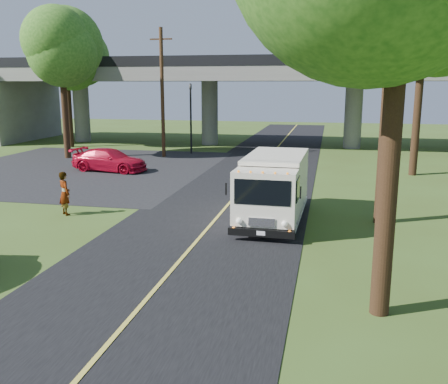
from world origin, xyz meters
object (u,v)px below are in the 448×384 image
(traffic_signal, at_px, (191,111))
(step_van, at_px, (274,186))
(tree_left_far, at_px, (67,55))
(tree_left_lot, at_px, (62,43))
(pedestrian, at_px, (65,193))
(tree_right_far, at_px, (429,25))
(utility_pole, at_px, (162,92))
(red_sedan, at_px, (110,160))

(traffic_signal, relative_size, step_van, 0.86)
(tree_left_far, bearing_deg, traffic_signal, -9.65)
(tree_left_lot, distance_m, pedestrian, 17.65)
(tree_right_far, xyz_separation_m, tree_left_far, (-26.00, 8.00, -0.85))
(traffic_signal, xyz_separation_m, step_van, (8.20, -17.51, -1.84))
(utility_pole, distance_m, step_van, 18.58)
(utility_pole, xyz_separation_m, tree_left_lot, (-6.29, -2.16, 3.31))
(tree_right_far, distance_m, tree_left_lot, 23.09)
(tree_left_lot, bearing_deg, tree_left_far, 116.57)
(tree_left_far, bearing_deg, tree_right_far, -17.10)
(traffic_signal, xyz_separation_m, tree_right_far, (15.21, -6.16, 5.10))
(tree_right_far, relative_size, pedestrian, 6.24)
(tree_left_lot, relative_size, tree_left_far, 1.06)
(traffic_signal, xyz_separation_m, tree_left_far, (-10.79, 1.84, 4.25))
(tree_left_lot, bearing_deg, traffic_signal, 28.11)
(utility_pole, relative_size, step_van, 1.49)
(utility_pole, xyz_separation_m, tree_right_far, (16.71, -4.16, 3.71))
(tree_right_far, height_order, pedestrian, tree_right_far)
(traffic_signal, xyz_separation_m, pedestrian, (-0.10, -18.41, -2.32))
(utility_pole, distance_m, red_sedan, 7.63)
(red_sedan, bearing_deg, tree_right_far, -75.24)
(utility_pole, height_order, step_van, utility_pole)
(utility_pole, xyz_separation_m, tree_left_far, (-9.29, 3.84, 2.86))
(tree_left_far, xyz_separation_m, pedestrian, (10.70, -20.25, -6.57))
(tree_left_lot, height_order, pedestrian, tree_left_lot)
(traffic_signal, distance_m, tree_left_far, 11.75)
(utility_pole, xyz_separation_m, step_van, (9.70, -15.51, -3.23))
(tree_right_far, bearing_deg, pedestrian, -141.32)
(tree_right_far, relative_size, tree_left_lot, 1.05)
(traffic_signal, height_order, pedestrian, traffic_signal)
(traffic_signal, height_order, utility_pole, utility_pole)
(traffic_signal, relative_size, tree_right_far, 0.47)
(red_sedan, bearing_deg, traffic_signal, -10.48)
(utility_pole, bearing_deg, traffic_signal, 53.13)
(tree_right_far, xyz_separation_m, step_van, (-7.00, -11.35, -6.94))
(traffic_signal, bearing_deg, red_sedan, -108.05)
(utility_pole, distance_m, pedestrian, 16.89)
(tree_left_lot, xyz_separation_m, step_van, (16.00, -13.35, -6.54))
(traffic_signal, relative_size, utility_pole, 0.58)
(traffic_signal, bearing_deg, step_van, -64.91)
(tree_right_far, height_order, tree_left_far, tree_right_far)
(tree_left_far, relative_size, red_sedan, 2.12)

